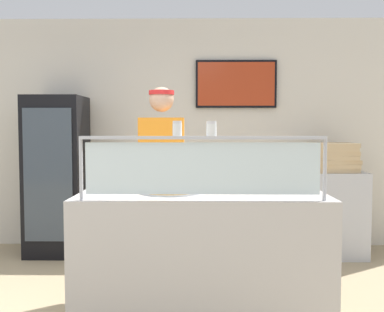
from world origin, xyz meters
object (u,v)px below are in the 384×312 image
at_px(pizza_tray, 170,190).
at_px(worker_figure, 162,176).
at_px(pepper_flake_shaker, 211,130).
at_px(drink_fridge, 57,175).
at_px(pizza_server, 170,188).
at_px(pizza_box_stack, 332,157).
at_px(parmesan_shaker, 177,129).

xyz_separation_m(pizza_tray, worker_figure, (-0.11, 0.65, 0.04)).
relative_size(pepper_flake_shaker, drink_fridge, 0.05).
distance_m(pepper_flake_shaker, drink_fridge, 2.81).
xyz_separation_m(pizza_server, pepper_flake_shaker, (0.29, -0.33, 0.42)).
height_order(pizza_tray, pepper_flake_shaker, pepper_flake_shaker).
distance_m(pepper_flake_shaker, worker_figure, 1.14).
bearing_deg(pizza_server, drink_fridge, 124.67).
bearing_deg(pizza_box_stack, parmesan_shaker, -126.58).
relative_size(pizza_tray, drink_fridge, 0.25).
bearing_deg(drink_fridge, pepper_flake_shaker, -52.80).
height_order(pepper_flake_shaker, pizza_box_stack, pepper_flake_shaker).
xyz_separation_m(worker_figure, drink_fridge, (-1.28, 1.20, -0.12)).
height_order(pizza_server, pizza_box_stack, pizza_box_stack).
bearing_deg(worker_figure, pepper_flake_shaker, -68.46).
height_order(parmesan_shaker, drink_fridge, drink_fridge).
relative_size(pizza_server, worker_figure, 0.16).
bearing_deg(worker_figure, pizza_server, -81.05).
bearing_deg(pizza_server, pizza_tray, 75.57).
height_order(pizza_tray, drink_fridge, drink_fridge).
distance_m(parmesan_shaker, drink_fridge, 2.69).
bearing_deg(pizza_server, worker_figure, 97.19).
distance_m(pizza_tray, drink_fridge, 2.31).
height_order(parmesan_shaker, pizza_box_stack, parmesan_shaker).
bearing_deg(pizza_tray, drink_fridge, 126.81).
bearing_deg(pizza_tray, pizza_box_stack, 47.34).
height_order(parmesan_shaker, pepper_flake_shaker, parmesan_shaker).
height_order(pizza_server, drink_fridge, drink_fridge).
xyz_separation_m(pizza_server, worker_figure, (-0.11, 0.67, 0.02)).
bearing_deg(parmesan_shaker, pizza_server, 102.10).
relative_size(pizza_server, pepper_flake_shaker, 2.93).
bearing_deg(worker_figure, parmesan_shaker, -80.01).
bearing_deg(pizza_tray, worker_figure, 99.61).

